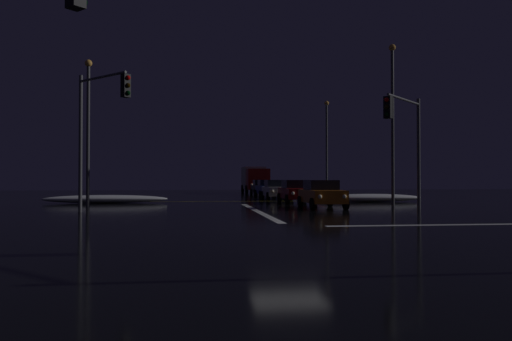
{
  "coord_description": "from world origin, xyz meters",
  "views": [
    {
      "loc": [
        -3.2,
        -16.73,
        1.6
      ],
      "look_at": [
        0.37,
        11.94,
        2.12
      ],
      "focal_mm": 35.16,
      "sensor_mm": 36.0,
      "label": 1
    }
  ],
  "objects_px": {
    "box_truck": "(255,179)",
    "traffic_signal_ne": "(406,130)",
    "sedan_orange": "(322,194)",
    "traffic_signal_nw": "(98,116)",
    "sedan_white": "(276,190)",
    "sedan_red": "(296,191)",
    "streetlamp_right_far": "(327,141)",
    "streetlamp_left_near": "(88,121)",
    "sedan_black": "(262,187)",
    "sedan_blue": "(268,188)",
    "streetlamp_right_near": "(393,113)"
  },
  "relations": [
    {
      "from": "sedan_white",
      "to": "sedan_red",
      "type": "bearing_deg",
      "value": -86.24
    },
    {
      "from": "sedan_white",
      "to": "streetlamp_right_far",
      "type": "relative_size",
      "value": 0.47
    },
    {
      "from": "sedan_white",
      "to": "streetlamp_left_near",
      "type": "distance_m",
      "value": 15.96
    },
    {
      "from": "box_truck",
      "to": "traffic_signal_nw",
      "type": "relative_size",
      "value": 1.23
    },
    {
      "from": "sedan_orange",
      "to": "sedan_red",
      "type": "xyz_separation_m",
      "value": [
        -0.2,
        6.09,
        0.0
      ]
    },
    {
      "from": "box_truck",
      "to": "traffic_signal_ne",
      "type": "distance_m",
      "value": 34.02
    },
    {
      "from": "sedan_black",
      "to": "traffic_signal_ne",
      "type": "distance_m",
      "value": 26.53
    },
    {
      "from": "streetlamp_left_near",
      "to": "streetlamp_right_far",
      "type": "relative_size",
      "value": 0.96
    },
    {
      "from": "sedan_blue",
      "to": "sedan_red",
      "type": "bearing_deg",
      "value": -88.84
    },
    {
      "from": "sedan_white",
      "to": "sedan_black",
      "type": "bearing_deg",
      "value": 88.21
    },
    {
      "from": "streetlamp_right_far",
      "to": "sedan_red",
      "type": "bearing_deg",
      "value": -113.4
    },
    {
      "from": "sedan_red",
      "to": "streetlamp_right_far",
      "type": "xyz_separation_m",
      "value": [
        5.74,
        13.26,
        4.46
      ]
    },
    {
      "from": "sedan_red",
      "to": "traffic_signal_nw",
      "type": "height_order",
      "value": "traffic_signal_nw"
    },
    {
      "from": "streetlamp_right_near",
      "to": "streetlamp_right_far",
      "type": "relative_size",
      "value": 1.13
    },
    {
      "from": "sedan_blue",
      "to": "traffic_signal_ne",
      "type": "relative_size",
      "value": 0.73
    },
    {
      "from": "sedan_white",
      "to": "box_truck",
      "type": "bearing_deg",
      "value": 88.37
    },
    {
      "from": "box_truck",
      "to": "streetlamp_left_near",
      "type": "relative_size",
      "value": 0.95
    },
    {
      "from": "streetlamp_left_near",
      "to": "sedan_orange",
      "type": "bearing_deg",
      "value": -14.1
    },
    {
      "from": "sedan_orange",
      "to": "sedan_black",
      "type": "distance_m",
      "value": 22.95
    },
    {
      "from": "sedan_red",
      "to": "traffic_signal_ne",
      "type": "xyz_separation_m",
      "value": [
        3.79,
        -9.19,
        3.3
      ]
    },
    {
      "from": "sedan_red",
      "to": "sedan_blue",
      "type": "relative_size",
      "value": 1.0
    },
    {
      "from": "traffic_signal_nw",
      "to": "traffic_signal_ne",
      "type": "relative_size",
      "value": 1.14
    },
    {
      "from": "sedan_black",
      "to": "box_truck",
      "type": "bearing_deg",
      "value": 88.61
    },
    {
      "from": "sedan_orange",
      "to": "traffic_signal_nw",
      "type": "height_order",
      "value": "traffic_signal_nw"
    },
    {
      "from": "sedan_black",
      "to": "traffic_signal_nw",
      "type": "distance_m",
      "value": 28.47
    },
    {
      "from": "streetlamp_right_near",
      "to": "traffic_signal_nw",
      "type": "bearing_deg",
      "value": -160.06
    },
    {
      "from": "box_truck",
      "to": "sedan_white",
      "type": "bearing_deg",
      "value": -91.63
    },
    {
      "from": "sedan_black",
      "to": "streetlamp_right_near",
      "type": "height_order",
      "value": "streetlamp_right_near"
    },
    {
      "from": "sedan_blue",
      "to": "sedan_black",
      "type": "height_order",
      "value": "same"
    },
    {
      "from": "sedan_red",
      "to": "streetlamp_left_near",
      "type": "height_order",
      "value": "streetlamp_left_near"
    },
    {
      "from": "sedan_black",
      "to": "streetlamp_right_near",
      "type": "xyz_separation_m",
      "value": [
        5.78,
        -19.6,
        5.06
      ]
    },
    {
      "from": "sedan_red",
      "to": "streetlamp_left_near",
      "type": "distance_m",
      "value": 14.08
    },
    {
      "from": "sedan_white",
      "to": "streetlamp_right_near",
      "type": "bearing_deg",
      "value": -54.6
    },
    {
      "from": "sedan_red",
      "to": "sedan_black",
      "type": "relative_size",
      "value": 1.0
    },
    {
      "from": "sedan_black",
      "to": "streetlamp_left_near",
      "type": "relative_size",
      "value": 0.5
    },
    {
      "from": "sedan_white",
      "to": "traffic_signal_ne",
      "type": "distance_m",
      "value": 15.97
    },
    {
      "from": "streetlamp_left_near",
      "to": "traffic_signal_nw",
      "type": "bearing_deg",
      "value": -74.53
    },
    {
      "from": "traffic_signal_ne",
      "to": "streetlamp_right_far",
      "type": "xyz_separation_m",
      "value": [
        1.95,
        22.45,
        1.16
      ]
    },
    {
      "from": "streetlamp_right_far",
      "to": "traffic_signal_ne",
      "type": "bearing_deg",
      "value": -94.95
    },
    {
      "from": "sedan_red",
      "to": "traffic_signal_nw",
      "type": "xyz_separation_m",
      "value": [
        -11.41,
        -8.97,
        3.79
      ]
    },
    {
      "from": "sedan_blue",
      "to": "box_truck",
      "type": "bearing_deg",
      "value": 88.36
    },
    {
      "from": "sedan_red",
      "to": "sedan_orange",
      "type": "bearing_deg",
      "value": -88.14
    },
    {
      "from": "sedan_blue",
      "to": "streetlamp_right_far",
      "type": "xyz_separation_m",
      "value": [
        5.97,
        1.84,
        4.46
      ]
    },
    {
      "from": "sedan_orange",
      "to": "box_truck",
      "type": "relative_size",
      "value": 0.52
    },
    {
      "from": "sedan_white",
      "to": "streetlamp_right_near",
      "type": "relative_size",
      "value": 0.42
    },
    {
      "from": "sedan_orange",
      "to": "sedan_blue",
      "type": "bearing_deg",
      "value": 91.4
    },
    {
      "from": "box_truck",
      "to": "traffic_signal_ne",
      "type": "bearing_deg",
      "value": -83.83
    },
    {
      "from": "sedan_white",
      "to": "traffic_signal_ne",
      "type": "height_order",
      "value": "traffic_signal_ne"
    },
    {
      "from": "box_truck",
      "to": "streetlamp_right_far",
      "type": "distance_m",
      "value": 13.09
    },
    {
      "from": "streetlamp_left_near",
      "to": "streetlamp_right_far",
      "type": "height_order",
      "value": "streetlamp_right_far"
    }
  ]
}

